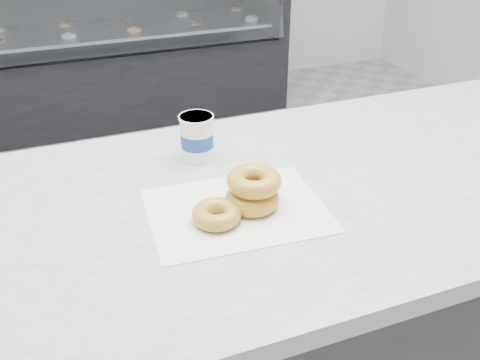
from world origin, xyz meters
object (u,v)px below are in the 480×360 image
object	(u,v)px
donut_single	(217,214)
donut_stack	(253,190)
counter	(268,343)
coffee_cup	(197,137)
display_case	(100,44)

from	to	relation	value
donut_single	donut_stack	distance (m)	0.09
counter	coffee_cup	bearing A→B (deg)	119.13
display_case	donut_single	size ratio (longest dim) A/B	25.45
counter	donut_single	xyz separation A→B (m)	(-0.15, -0.07, 0.47)
donut_single	coffee_cup	bearing A→B (deg)	80.29
counter	display_case	bearing A→B (deg)	90.00
counter	display_case	distance (m)	2.72
donut_stack	counter	bearing A→B (deg)	34.75
donut_single	coffee_cup	distance (m)	0.27
display_case	donut_stack	xyz separation A→B (m)	(-0.07, -2.77, 0.45)
display_case	donut_single	world-z (taller)	display_case
donut_single	donut_stack	size ratio (longest dim) A/B	0.79
display_case	donut_stack	size ratio (longest dim) A/B	20.09
donut_single	donut_stack	xyz separation A→B (m)	(0.08, 0.02, 0.02)
donut_single	donut_stack	world-z (taller)	donut_stack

